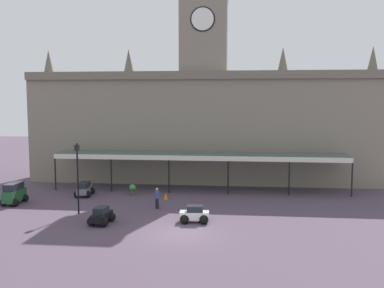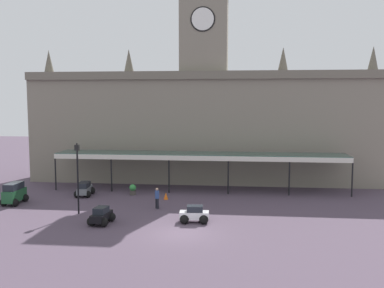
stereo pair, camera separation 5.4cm
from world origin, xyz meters
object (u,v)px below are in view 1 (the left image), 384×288
(planter_forecourt_centre, at_px, (133,190))
(traffic_cone, at_px, (166,196))
(car_grey_estate, at_px, (84,190))
(victorian_lamppost, at_px, (78,171))
(car_white_sedan, at_px, (194,215))
(car_black_sedan, at_px, (102,217))
(car_green_van, at_px, (14,194))
(pedestrian_beside_cars, at_px, (157,197))

(planter_forecourt_centre, bearing_deg, traffic_cone, -23.26)
(car_grey_estate, relative_size, victorian_lamppost, 0.43)
(car_grey_estate, bearing_deg, car_white_sedan, -34.19)
(victorian_lamppost, bearing_deg, traffic_cone, 42.93)
(car_black_sedan, xyz_separation_m, planter_forecourt_centre, (-0.06, 9.13, -0.01))
(victorian_lamppost, distance_m, traffic_cone, 8.43)
(car_green_van, relative_size, pedestrian_beside_cars, 1.44)
(car_green_van, distance_m, pedestrian_beside_cars, 12.03)
(pedestrian_beside_cars, xyz_separation_m, planter_forecourt_centre, (-3.12, 4.63, -0.42))
(car_green_van, relative_size, car_black_sedan, 1.13)
(car_black_sedan, xyz_separation_m, car_white_sedan, (6.38, 1.03, 0.00))
(car_white_sedan, relative_size, pedestrian_beside_cars, 1.26)
(car_grey_estate, bearing_deg, traffic_cone, -4.03)
(car_black_sedan, bearing_deg, car_green_van, 151.97)
(victorian_lamppost, height_order, traffic_cone, victorian_lamppost)
(car_grey_estate, bearing_deg, car_black_sedan, -62.73)
(car_white_sedan, xyz_separation_m, traffic_cone, (-3.15, 6.70, -0.19))
(car_green_van, relative_size, planter_forecourt_centre, 2.51)
(car_black_sedan, distance_m, pedestrian_beside_cars, 5.46)
(car_black_sedan, xyz_separation_m, pedestrian_beside_cars, (3.07, 4.50, 0.41))
(pedestrian_beside_cars, distance_m, victorian_lamppost, 6.47)
(car_black_sedan, relative_size, planter_forecourt_centre, 2.21)
(pedestrian_beside_cars, bearing_deg, car_black_sedan, -124.25)
(victorian_lamppost, bearing_deg, car_black_sedan, -42.83)
(traffic_cone, relative_size, planter_forecourt_centre, 0.64)
(car_white_sedan, bearing_deg, car_grey_estate, 145.81)
(car_green_van, relative_size, car_grey_estate, 1.03)
(car_grey_estate, distance_m, traffic_cone, 7.50)
(victorian_lamppost, bearing_deg, car_green_van, 159.40)
(car_grey_estate, bearing_deg, pedestrian_beside_cars, -27.11)
(car_green_van, xyz_separation_m, victorian_lamppost, (6.42, -2.41, 2.50))
(pedestrian_beside_cars, bearing_deg, car_grey_estate, 152.89)
(car_white_sedan, relative_size, traffic_cone, 3.40)
(pedestrian_beside_cars, distance_m, planter_forecourt_centre, 5.60)
(car_white_sedan, distance_m, pedestrian_beside_cars, 4.82)
(car_grey_estate, distance_m, victorian_lamppost, 6.72)
(pedestrian_beside_cars, bearing_deg, car_green_van, 178.73)
(victorian_lamppost, distance_m, planter_forecourt_centre, 7.75)
(planter_forecourt_centre, bearing_deg, car_green_van, -153.90)
(car_black_sedan, bearing_deg, car_grey_estate, 117.27)
(traffic_cone, bearing_deg, victorian_lamppost, -137.07)
(car_black_sedan, bearing_deg, traffic_cone, 67.35)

